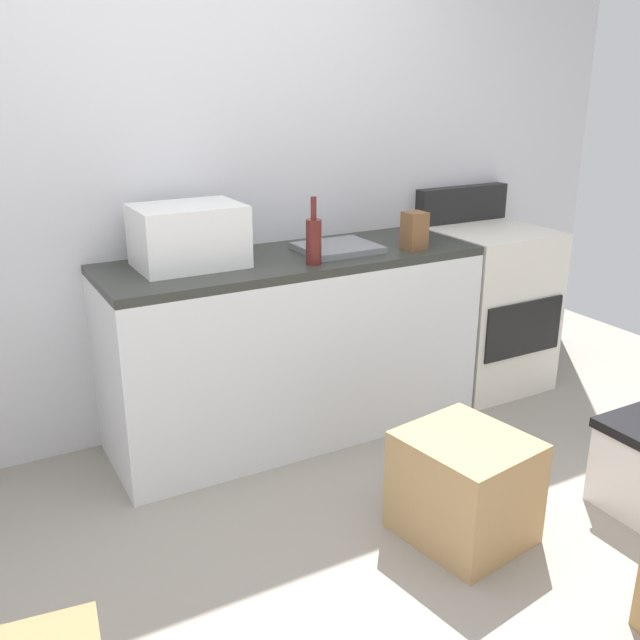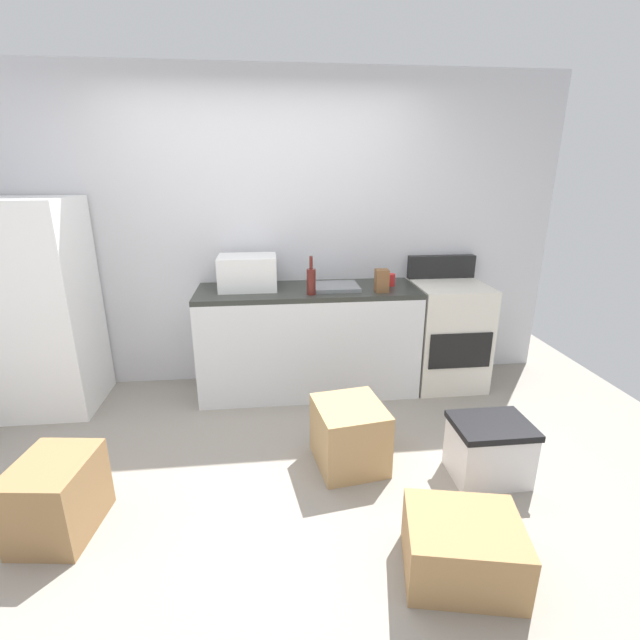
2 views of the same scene
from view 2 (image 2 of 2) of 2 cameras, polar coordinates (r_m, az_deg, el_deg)
ground_plane at (r=3.01m, az=-5.45°, el=-19.09°), size 6.00×6.00×0.00m
wall_back at (r=3.98m, az=-6.50°, el=10.66°), size 5.00×0.10×2.60m
kitchen_counter at (r=3.86m, az=-1.57°, el=-2.53°), size 1.80×0.60×0.90m
refrigerator at (r=4.08m, az=-31.62°, el=1.28°), size 0.68×0.66×1.64m
stove_oven at (r=4.13m, az=15.54°, el=-1.54°), size 0.60×0.61×1.10m
microwave at (r=3.73m, az=-9.12°, el=5.91°), size 0.46×0.34×0.27m
sink_basin at (r=3.72m, az=1.97°, el=4.20°), size 0.36×0.32×0.03m
wine_bottle at (r=3.52m, az=-1.18°, el=4.96°), size 0.07×0.07×0.30m
coffee_mug at (r=3.85m, az=8.74°, el=5.01°), size 0.08×0.08×0.10m
knife_block at (r=3.63m, az=7.68°, el=4.90°), size 0.10×0.10×0.18m
cardboard_box_large at (r=2.46m, az=17.32°, el=-25.63°), size 0.60×0.52×0.30m
cardboard_box_medium at (r=2.88m, az=-30.19°, el=-18.62°), size 0.42×0.49×0.42m
cardboard_box_small at (r=3.01m, az=3.63°, el=-14.16°), size 0.48×0.51×0.42m
storage_bin at (r=3.08m, az=20.35°, el=-14.98°), size 0.46×0.36×0.38m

